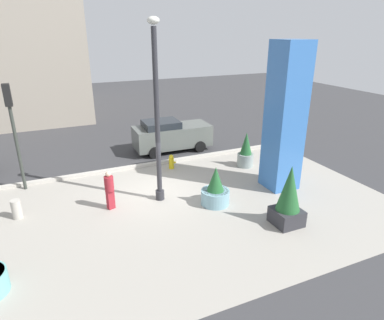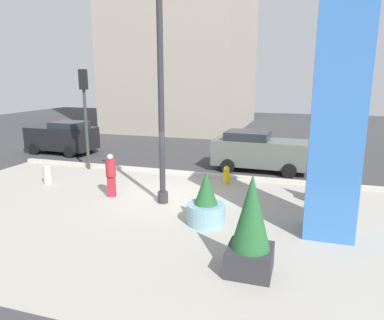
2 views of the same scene
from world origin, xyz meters
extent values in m
plane|color=#38383A|center=(0.00, 4.00, 0.00)|extent=(60.00, 60.00, 0.00)
cube|color=#9E998E|center=(0.00, -2.00, 0.00)|extent=(18.00, 10.00, 0.02)
cube|color=#B7B2A8|center=(0.00, 3.12, 0.08)|extent=(18.00, 0.24, 0.16)
cylinder|color=#2D2D33|center=(0.03, -0.63, 0.20)|extent=(0.36, 0.36, 0.40)
cylinder|color=#2D2D33|center=(0.03, -0.63, 3.39)|extent=(0.20, 0.20, 6.77)
cube|color=#3870BC|center=(5.37, -1.59, 3.15)|extent=(1.31, 1.31, 6.30)
cylinder|color=gray|center=(5.27, 1.07, 0.34)|extent=(0.83, 0.83, 0.68)
cylinder|color=#382819|center=(5.27, 1.07, 0.66)|extent=(0.76, 0.76, 0.04)
cone|color=#235B2D|center=(5.27, 1.07, 1.25)|extent=(0.61, 0.61, 1.14)
cube|color=#2D2D33|center=(3.61, -4.33, 0.30)|extent=(1.00, 1.00, 0.60)
cylinder|color=#382819|center=(3.61, -4.33, 0.58)|extent=(0.95, 0.95, 0.04)
cone|color=#235B2D|center=(3.61, -4.33, 1.45)|extent=(0.86, 0.86, 1.69)
cylinder|color=#7AA8B7|center=(1.94, -1.93, 0.31)|extent=(1.15, 1.15, 0.62)
cylinder|color=#382819|center=(1.94, -1.93, 0.60)|extent=(1.06, 1.06, 0.04)
cone|color=#235B2D|center=(1.94, -1.93, 1.12)|extent=(0.69, 0.69, 1.00)
cylinder|color=gold|center=(1.64, 2.31, 0.28)|extent=(0.26, 0.26, 0.55)
sphere|color=gold|center=(1.64, 2.31, 0.63)|extent=(0.24, 0.24, 0.24)
cylinder|color=gold|center=(1.81, 2.31, 0.30)|extent=(0.12, 0.10, 0.10)
cylinder|color=#B2ADA3|center=(-5.37, 0.11, 0.38)|extent=(0.36, 0.36, 0.75)
cylinder|color=#333833|center=(-5.15, 2.73, 1.87)|extent=(0.14, 0.14, 3.74)
cube|color=black|center=(-5.15, 2.73, 4.19)|extent=(0.28, 0.32, 0.90)
sphere|color=yellow|center=(-5.15, 2.90, 3.92)|extent=(0.18, 0.18, 0.18)
cube|color=#565B56|center=(2.72, 4.97, 0.86)|extent=(4.45, 1.95, 1.18)
cube|color=#1E2328|center=(2.06, 4.98, 1.64)|extent=(2.02, 1.67, 0.38)
cylinder|color=black|center=(4.11, 5.86, 0.32)|extent=(0.65, 0.24, 0.64)
cylinder|color=black|center=(4.06, 4.01, 0.32)|extent=(0.65, 0.24, 0.64)
cylinder|color=black|center=(1.37, 5.92, 0.32)|extent=(0.65, 0.24, 0.64)
cylinder|color=black|center=(1.33, 4.08, 0.32)|extent=(0.65, 0.24, 0.64)
cube|color=black|center=(-8.74, 5.55, 0.89)|extent=(3.95, 1.97, 1.24)
cube|color=#1E2328|center=(-8.15, 5.52, 1.68)|extent=(1.81, 1.67, 0.34)
cylinder|color=black|center=(-9.97, 4.68, 0.32)|extent=(0.65, 0.24, 0.64)
cylinder|color=black|center=(-9.90, 6.50, 0.32)|extent=(0.65, 0.24, 0.64)
cylinder|color=black|center=(-7.57, 4.59, 0.32)|extent=(0.65, 0.24, 0.64)
cylinder|color=black|center=(-7.50, 6.41, 0.32)|extent=(0.65, 0.24, 0.64)
cube|color=maroon|center=(-2.01, -0.59, 0.40)|extent=(0.33, 0.28, 0.79)
cylinder|color=maroon|center=(-2.01, -0.59, 1.09)|extent=(0.46, 0.46, 0.59)
sphere|color=beige|center=(-2.01, -0.59, 1.49)|extent=(0.21, 0.21, 0.21)
camera|label=1|loc=(-3.87, -12.70, 6.67)|focal=31.60mm
camera|label=2|loc=(4.59, -11.67, 4.26)|focal=33.58mm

